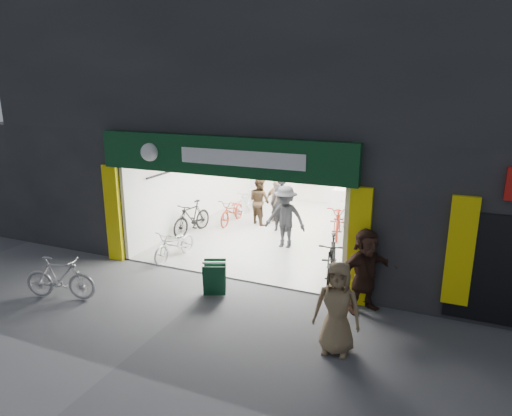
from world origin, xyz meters
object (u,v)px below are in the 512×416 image
Objects in this scene: pedestrian_near at (337,308)px; sandwich_board at (214,277)px; bike_left_front at (175,244)px; bike_right_front at (332,261)px; parked_bike at (60,278)px.

pedestrian_near is 2.20× the size of sandwich_board.
pedestrian_near is (5.10, -2.66, 0.43)m from bike_left_front.
bike_left_front is at bearing 149.57° from pedestrian_near.
pedestrian_near reaches higher than bike_right_front.
bike_right_front is at bearing 103.11° from pedestrian_near.
parked_bike is at bearing -101.68° from bike_left_front.
parked_bike is at bearing -177.65° from sandwich_board.
sandwich_board is (-3.06, 1.14, -0.42)m from pedestrian_near.
pedestrian_near is (0.80, -2.79, 0.27)m from bike_right_front.
sandwich_board is at bearing -78.97° from parked_bike.
bike_right_front reaches higher than bike_left_front.
bike_left_front is 3.19m from parked_bike.
bike_right_front is at bearing 12.23° from sandwich_board.
pedestrian_near reaches higher than sandwich_board.
bike_left_front reaches higher than sandwich_board.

